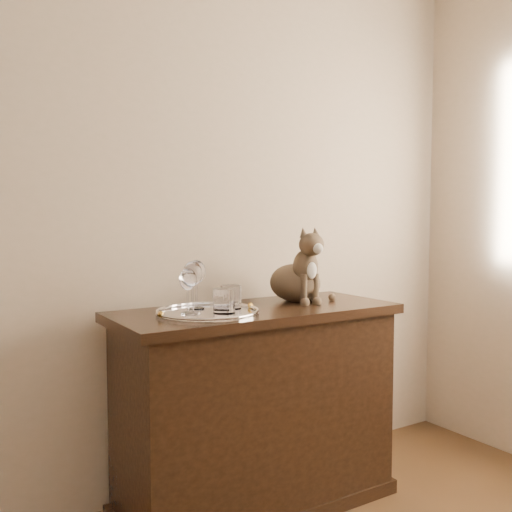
{
  "coord_description": "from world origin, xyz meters",
  "views": [
    {
      "loc": [
        -0.65,
        -0.05,
        1.23
      ],
      "look_at": [
        0.6,
        1.95,
        1.07
      ],
      "focal_mm": 40.0,
      "sensor_mm": 36.0,
      "label": 1
    }
  ],
  "objects_px": {
    "wine_glass_c": "(188,291)",
    "wine_glass_d": "(193,287)",
    "tumbler_a": "(224,301)",
    "tumbler_c": "(231,297)",
    "tray": "(208,313)",
    "wine_glass_b": "(197,285)",
    "cat": "(295,264)",
    "sideboard": "(257,408)"
  },
  "relations": [
    {
      "from": "tray",
      "to": "tumbler_a",
      "type": "relative_size",
      "value": 4.17
    },
    {
      "from": "tray",
      "to": "tumbler_c",
      "type": "xyz_separation_m",
      "value": [
        0.12,
        0.02,
        0.05
      ]
    },
    {
      "from": "sideboard",
      "to": "wine_glass_d",
      "type": "distance_m",
      "value": 0.61
    },
    {
      "from": "wine_glass_d",
      "to": "wine_glass_b",
      "type": "bearing_deg",
      "value": 55.13
    },
    {
      "from": "cat",
      "to": "tumbler_a",
      "type": "bearing_deg",
      "value": -157.58
    },
    {
      "from": "wine_glass_d",
      "to": "tumbler_a",
      "type": "height_order",
      "value": "wine_glass_d"
    },
    {
      "from": "tumbler_c",
      "to": "cat",
      "type": "relative_size",
      "value": 0.29
    },
    {
      "from": "wine_glass_b",
      "to": "tumbler_a",
      "type": "xyz_separation_m",
      "value": [
        0.04,
        -0.15,
        -0.05
      ]
    },
    {
      "from": "wine_glass_c",
      "to": "tumbler_a",
      "type": "relative_size",
      "value": 1.81
    },
    {
      "from": "wine_glass_c",
      "to": "sideboard",
      "type": "bearing_deg",
      "value": 3.58
    },
    {
      "from": "wine_glass_d",
      "to": "tumbler_c",
      "type": "bearing_deg",
      "value": 2.46
    },
    {
      "from": "wine_glass_d",
      "to": "tumbler_a",
      "type": "relative_size",
      "value": 2.09
    },
    {
      "from": "tumbler_a",
      "to": "wine_glass_c",
      "type": "bearing_deg",
      "value": 150.82
    },
    {
      "from": "tumbler_c",
      "to": "tray",
      "type": "bearing_deg",
      "value": -169.56
    },
    {
      "from": "tray",
      "to": "wine_glass_b",
      "type": "distance_m",
      "value": 0.14
    },
    {
      "from": "sideboard",
      "to": "wine_glass_b",
      "type": "relative_size",
      "value": 6.07
    },
    {
      "from": "tumbler_c",
      "to": "wine_glass_d",
      "type": "bearing_deg",
      "value": -177.54
    },
    {
      "from": "tray",
      "to": "wine_glass_c",
      "type": "bearing_deg",
      "value": 173.03
    },
    {
      "from": "sideboard",
      "to": "tray",
      "type": "bearing_deg",
      "value": -172.97
    },
    {
      "from": "wine_glass_c",
      "to": "tumbler_a",
      "type": "distance_m",
      "value": 0.14
    },
    {
      "from": "wine_glass_b",
      "to": "wine_glass_d",
      "type": "xyz_separation_m",
      "value": [
        -0.06,
        -0.08,
        0.0
      ]
    },
    {
      "from": "wine_glass_d",
      "to": "cat",
      "type": "bearing_deg",
      "value": 9.09
    },
    {
      "from": "wine_glass_b",
      "to": "wine_glass_c",
      "type": "height_order",
      "value": "wine_glass_b"
    },
    {
      "from": "cat",
      "to": "wine_glass_b",
      "type": "bearing_deg",
      "value": -176.18
    },
    {
      "from": "wine_glass_c",
      "to": "tumbler_c",
      "type": "bearing_deg",
      "value": 3.36
    },
    {
      "from": "sideboard",
      "to": "tumbler_a",
      "type": "relative_size",
      "value": 12.51
    },
    {
      "from": "tray",
      "to": "wine_glass_b",
      "type": "height_order",
      "value": "wine_glass_b"
    },
    {
      "from": "sideboard",
      "to": "cat",
      "type": "height_order",
      "value": "cat"
    },
    {
      "from": "wine_glass_b",
      "to": "cat",
      "type": "relative_size",
      "value": 0.59
    },
    {
      "from": "tray",
      "to": "wine_glass_d",
      "type": "relative_size",
      "value": 2.0
    },
    {
      "from": "wine_glass_c",
      "to": "cat",
      "type": "relative_size",
      "value": 0.52
    },
    {
      "from": "wine_glass_d",
      "to": "tray",
      "type": "bearing_deg",
      "value": -13.59
    },
    {
      "from": "wine_glass_b",
      "to": "wine_glass_d",
      "type": "height_order",
      "value": "wine_glass_d"
    },
    {
      "from": "wine_glass_b",
      "to": "tumbler_c",
      "type": "height_order",
      "value": "wine_glass_b"
    },
    {
      "from": "wine_glass_b",
      "to": "tumbler_c",
      "type": "xyz_separation_m",
      "value": [
        0.12,
        -0.07,
        -0.05
      ]
    },
    {
      "from": "sideboard",
      "to": "tumbler_c",
      "type": "xyz_separation_m",
      "value": [
        -0.13,
        -0.01,
        0.48
      ]
    },
    {
      "from": "wine_glass_b",
      "to": "wine_glass_d",
      "type": "bearing_deg",
      "value": -124.87
    },
    {
      "from": "wine_glass_c",
      "to": "wine_glass_d",
      "type": "height_order",
      "value": "wine_glass_d"
    },
    {
      "from": "sideboard",
      "to": "wine_glass_b",
      "type": "bearing_deg",
      "value": 165.2
    },
    {
      "from": "wine_glass_d",
      "to": "tumbler_c",
      "type": "xyz_separation_m",
      "value": [
        0.17,
        0.01,
        -0.05
      ]
    },
    {
      "from": "wine_glass_b",
      "to": "tumbler_c",
      "type": "relative_size",
      "value": 2.07
    },
    {
      "from": "wine_glass_b",
      "to": "tumbler_a",
      "type": "bearing_deg",
      "value": -74.65
    }
  ]
}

